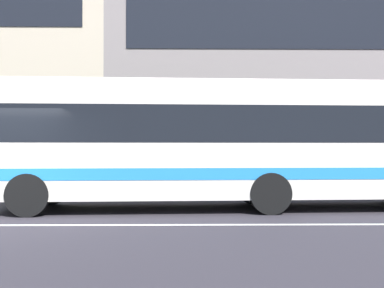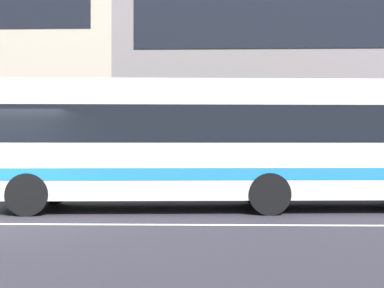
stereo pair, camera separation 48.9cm
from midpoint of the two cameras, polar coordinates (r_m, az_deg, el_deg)
name	(u,v)px [view 2 (the right image)]	position (r m, az deg, el deg)	size (l,w,h in m)	color
hedge_row_far	(42,183)	(17.20, -16.88, -4.56)	(23.51, 1.10, 0.73)	#35642B
apartment_block_right	(359,63)	(26.20, 20.07, 9.25)	(23.84, 9.47, 12.03)	gray
transit_bus	(233,140)	(12.35, 6.07, 0.49)	(11.99, 3.11, 3.26)	beige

